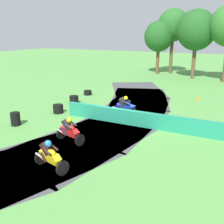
{
  "coord_description": "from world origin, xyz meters",
  "views": [
    {
      "loc": [
        6.99,
        -13.66,
        5.34
      ],
      "look_at": [
        -0.0,
        -0.8,
        0.9
      ],
      "focal_mm": 42.06,
      "sensor_mm": 36.0,
      "label": 1
    }
  ],
  "objects_px": {
    "motorcycle_lead_yellow": "(51,156)",
    "tire_stack_extra_a": "(88,93)",
    "motorcycle_trailing_blue": "(125,106)",
    "tire_stack_mid_b": "(58,109)",
    "traffic_cone": "(198,98)",
    "motorcycle_chase_red": "(70,131)",
    "tire_stack_mid_a": "(15,119)",
    "tire_stack_far": "(74,100)"
  },
  "relations": [
    {
      "from": "motorcycle_lead_yellow",
      "to": "tire_stack_extra_a",
      "type": "height_order",
      "value": "motorcycle_lead_yellow"
    },
    {
      "from": "motorcycle_lead_yellow",
      "to": "motorcycle_trailing_blue",
      "type": "relative_size",
      "value": 1.01
    },
    {
      "from": "motorcycle_lead_yellow",
      "to": "tire_stack_mid_b",
      "type": "height_order",
      "value": "motorcycle_lead_yellow"
    },
    {
      "from": "traffic_cone",
      "to": "motorcycle_lead_yellow",
      "type": "bearing_deg",
      "value": -101.23
    },
    {
      "from": "motorcycle_lead_yellow",
      "to": "motorcycle_chase_red",
      "type": "relative_size",
      "value": 1.0
    },
    {
      "from": "traffic_cone",
      "to": "tire_stack_mid_a",
      "type": "bearing_deg",
      "value": -126.31
    },
    {
      "from": "tire_stack_mid_b",
      "to": "traffic_cone",
      "type": "relative_size",
      "value": 1.58
    },
    {
      "from": "tire_stack_mid_a",
      "to": "tire_stack_extra_a",
      "type": "distance_m",
      "value": 8.82
    },
    {
      "from": "traffic_cone",
      "to": "tire_stack_far",
      "type": "bearing_deg",
      "value": -146.26
    },
    {
      "from": "motorcycle_lead_yellow",
      "to": "tire_stack_mid_b",
      "type": "relative_size",
      "value": 2.45
    },
    {
      "from": "motorcycle_lead_yellow",
      "to": "motorcycle_trailing_blue",
      "type": "xyz_separation_m",
      "value": [
        -0.59,
        8.06,
        -0.0
      ]
    },
    {
      "from": "tire_stack_extra_a",
      "to": "traffic_cone",
      "type": "relative_size",
      "value": 1.56
    },
    {
      "from": "tire_stack_mid_b",
      "to": "traffic_cone",
      "type": "bearing_deg",
      "value": 46.6
    },
    {
      "from": "motorcycle_chase_red",
      "to": "tire_stack_mid_b",
      "type": "height_order",
      "value": "motorcycle_chase_red"
    },
    {
      "from": "motorcycle_trailing_blue",
      "to": "traffic_cone",
      "type": "relative_size",
      "value": 3.83
    },
    {
      "from": "tire_stack_far",
      "to": "tire_stack_extra_a",
      "type": "bearing_deg",
      "value": 102.82
    },
    {
      "from": "motorcycle_lead_yellow",
      "to": "motorcycle_chase_red",
      "type": "distance_m",
      "value": 2.81
    },
    {
      "from": "tire_stack_mid_b",
      "to": "traffic_cone",
      "type": "xyz_separation_m",
      "value": [
        7.81,
        8.26,
        -0.08
      ]
    },
    {
      "from": "motorcycle_chase_red",
      "to": "traffic_cone",
      "type": "xyz_separation_m",
      "value": [
        3.93,
        12.0,
        -0.44
      ]
    },
    {
      "from": "motorcycle_chase_red",
      "to": "tire_stack_extra_a",
      "type": "xyz_separation_m",
      "value": [
        -5.16,
        9.33,
        -0.46
      ]
    },
    {
      "from": "motorcycle_chase_red",
      "to": "motorcycle_trailing_blue",
      "type": "xyz_separation_m",
      "value": [
        0.43,
        5.45,
        -0.01
      ]
    },
    {
      "from": "tire_stack_mid_a",
      "to": "traffic_cone",
      "type": "bearing_deg",
      "value": 53.69
    },
    {
      "from": "motorcycle_lead_yellow",
      "to": "traffic_cone",
      "type": "xyz_separation_m",
      "value": [
        2.9,
        14.61,
        -0.43
      ]
    },
    {
      "from": "motorcycle_lead_yellow",
      "to": "tire_stack_far",
      "type": "xyz_separation_m",
      "value": [
        -5.52,
        8.99,
        -0.35
      ]
    },
    {
      "from": "motorcycle_lead_yellow",
      "to": "motorcycle_trailing_blue",
      "type": "bearing_deg",
      "value": 94.21
    },
    {
      "from": "motorcycle_lead_yellow",
      "to": "traffic_cone",
      "type": "relative_size",
      "value": 3.88
    },
    {
      "from": "motorcycle_chase_red",
      "to": "tire_stack_mid_a",
      "type": "height_order",
      "value": "motorcycle_chase_red"
    },
    {
      "from": "motorcycle_lead_yellow",
      "to": "tire_stack_far",
      "type": "distance_m",
      "value": 10.55
    },
    {
      "from": "traffic_cone",
      "to": "motorcycle_trailing_blue",
      "type": "bearing_deg",
      "value": -118.06
    },
    {
      "from": "motorcycle_lead_yellow",
      "to": "tire_stack_mid_b",
      "type": "bearing_deg",
      "value": 127.73
    },
    {
      "from": "motorcycle_chase_red",
      "to": "tire_stack_mid_b",
      "type": "distance_m",
      "value": 5.4
    },
    {
      "from": "motorcycle_trailing_blue",
      "to": "motorcycle_chase_red",
      "type": "bearing_deg",
      "value": -94.54
    },
    {
      "from": "motorcycle_trailing_blue",
      "to": "tire_stack_extra_a",
      "type": "height_order",
      "value": "motorcycle_trailing_blue"
    },
    {
      "from": "motorcycle_lead_yellow",
      "to": "tire_stack_mid_b",
      "type": "xyz_separation_m",
      "value": [
        -4.91,
        6.35,
        -0.35
      ]
    },
    {
      "from": "motorcycle_chase_red",
      "to": "tire_stack_far",
      "type": "bearing_deg",
      "value": 125.16
    },
    {
      "from": "tire_stack_far",
      "to": "tire_stack_extra_a",
      "type": "relative_size",
      "value": 1.02
    },
    {
      "from": "motorcycle_chase_red",
      "to": "tire_stack_far",
      "type": "xyz_separation_m",
      "value": [
        -4.49,
        6.38,
        -0.36
      ]
    },
    {
      "from": "motorcycle_trailing_blue",
      "to": "tire_stack_far",
      "type": "xyz_separation_m",
      "value": [
        -4.92,
        0.93,
        -0.35
      ]
    },
    {
      "from": "tire_stack_mid_a",
      "to": "tire_stack_extra_a",
      "type": "xyz_separation_m",
      "value": [
        -0.67,
        8.79,
        -0.2
      ]
    },
    {
      "from": "tire_stack_mid_b",
      "to": "tire_stack_extra_a",
      "type": "xyz_separation_m",
      "value": [
        -1.28,
        5.6,
        -0.1
      ]
    },
    {
      "from": "motorcycle_trailing_blue",
      "to": "tire_stack_far",
      "type": "distance_m",
      "value": 5.02
    },
    {
      "from": "tire_stack_mid_a",
      "to": "tire_stack_mid_b",
      "type": "height_order",
      "value": "tire_stack_mid_a"
    }
  ]
}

